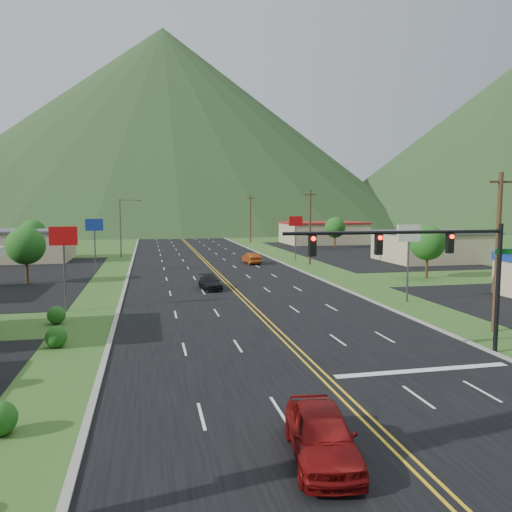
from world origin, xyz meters
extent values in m
cylinder|color=black|center=(10.50, 14.00, 3.50)|extent=(0.24, 0.24, 7.00)
cylinder|color=black|center=(4.50, 14.00, 6.60)|extent=(12.00, 0.18, 0.18)
cube|color=#0C591E|center=(10.90, 14.00, 5.50)|extent=(1.40, 0.06, 0.30)
cube|color=black|center=(7.50, 14.00, 6.00)|extent=(0.35, 0.28, 1.05)
sphere|color=#FF0C05|center=(7.50, 13.82, 6.35)|extent=(0.22, 0.22, 0.22)
cube|color=black|center=(3.50, 14.00, 6.00)|extent=(0.35, 0.28, 1.05)
sphere|color=#FF0C05|center=(3.50, 13.82, 6.35)|extent=(0.22, 0.22, 0.22)
cube|color=black|center=(0.00, 14.00, 6.00)|extent=(0.35, 0.28, 1.05)
sphere|color=#FF0C05|center=(0.00, 13.82, 6.35)|extent=(0.22, 0.22, 0.22)
cylinder|color=#59595E|center=(-12.00, 70.00, 4.50)|extent=(0.20, 0.20, 9.00)
cylinder|color=#59595E|center=(-10.56, 70.00, 8.80)|extent=(2.88, 0.12, 0.12)
cube|color=#59595E|center=(-9.12, 70.00, 8.70)|extent=(0.60, 0.25, 0.18)
cube|color=#C3AE87|center=(-28.00, 68.00, 2.10)|extent=(18.00, 11.00, 4.20)
cube|color=#4C4C51|center=(-28.00, 68.00, 4.35)|extent=(18.40, 11.40, 0.30)
cube|color=#C3AE87|center=(32.00, 55.00, 2.00)|extent=(14.00, 11.00, 4.00)
cube|color=#4C4C51|center=(32.00, 55.00, 4.15)|extent=(14.40, 11.40, 0.30)
cube|color=#C3AE87|center=(28.00, 90.00, 2.10)|extent=(16.00, 12.00, 4.20)
cube|color=maroon|center=(28.00, 90.00, 4.35)|extent=(16.40, 12.40, 0.30)
cylinder|color=#59595E|center=(-14.00, 30.00, 2.50)|extent=(0.16, 0.16, 5.00)
cube|color=#B80A0E|center=(-14.00, 30.00, 5.70)|extent=(2.00, 0.18, 1.40)
cylinder|color=#59595E|center=(-14.00, 52.00, 2.50)|extent=(0.16, 0.16, 5.00)
cube|color=navy|center=(-14.00, 52.00, 5.70)|extent=(2.00, 0.18, 1.40)
cylinder|color=#59595E|center=(13.00, 28.00, 2.50)|extent=(0.16, 0.16, 5.00)
cube|color=white|center=(13.00, 28.00, 5.70)|extent=(2.00, 0.18, 1.40)
cylinder|color=#59595E|center=(13.00, 60.00, 2.50)|extent=(0.16, 0.16, 5.00)
cube|color=#B80A0E|center=(13.00, 60.00, 5.70)|extent=(2.00, 0.18, 1.40)
cylinder|color=#382314|center=(-20.00, 45.00, 1.50)|extent=(0.30, 0.30, 3.00)
sphere|color=#214E16|center=(-20.00, 45.00, 3.90)|extent=(3.84, 3.84, 3.84)
cylinder|color=#382314|center=(-25.00, 72.00, 1.50)|extent=(0.30, 0.30, 3.00)
sphere|color=#214E16|center=(-25.00, 72.00, 3.90)|extent=(3.84, 3.84, 3.84)
cylinder|color=#382314|center=(22.00, 40.00, 1.50)|extent=(0.30, 0.30, 3.00)
sphere|color=#214E16|center=(22.00, 40.00, 3.90)|extent=(3.84, 3.84, 3.84)
cylinder|color=#382314|center=(26.00, 78.00, 1.50)|extent=(0.30, 0.30, 3.00)
sphere|color=#214E16|center=(26.00, 78.00, 3.90)|extent=(3.84, 3.84, 3.84)
cylinder|color=#382314|center=(13.50, 18.00, 5.00)|extent=(0.28, 0.28, 10.00)
cube|color=#382314|center=(13.50, 18.00, 9.40)|extent=(1.60, 0.12, 0.12)
cylinder|color=#382314|center=(13.50, 55.00, 5.00)|extent=(0.28, 0.28, 10.00)
cube|color=#382314|center=(13.50, 55.00, 9.40)|extent=(1.60, 0.12, 0.12)
cylinder|color=#382314|center=(13.50, 95.00, 5.00)|extent=(0.28, 0.28, 10.00)
cube|color=#382314|center=(13.50, 95.00, 9.40)|extent=(1.60, 0.12, 0.12)
cylinder|color=#382314|center=(13.50, 135.00, 5.00)|extent=(0.28, 0.28, 10.00)
cube|color=#382314|center=(13.50, 135.00, 9.40)|extent=(1.60, 0.12, 0.12)
cone|color=#263C1B|center=(0.00, 220.00, 42.50)|extent=(220.00, 220.00, 85.00)
imported|color=maroon|center=(-2.66, 5.01, 0.83)|extent=(2.66, 5.09, 1.65)
imported|color=black|center=(-2.16, 37.56, 0.62)|extent=(2.06, 4.39, 1.24)
imported|color=#8A350F|center=(5.91, 57.25, 0.74)|extent=(1.94, 4.61, 1.48)
camera|label=1|loc=(-7.81, -9.11, 7.95)|focal=35.00mm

